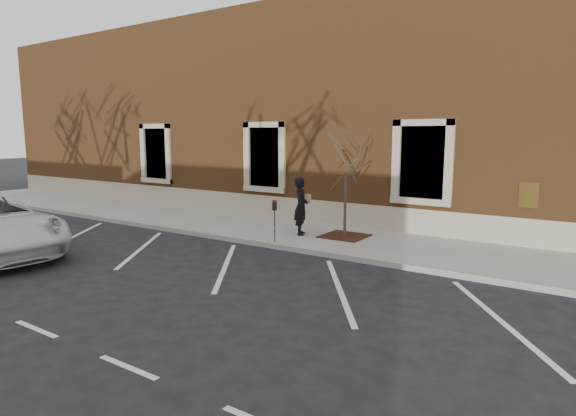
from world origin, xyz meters
The scene contains 9 objects.
ground centered at (0.00, 0.00, 0.00)m, with size 120.00×120.00×0.00m, color #28282B.
sidewalk_near centered at (0.00, 1.75, 0.07)m, with size 40.00×3.50×0.15m, color #A09D96.
curb_near centered at (0.00, -0.05, 0.07)m, with size 40.00×0.12×0.15m, color #9E9E99.
parking_stripes centered at (0.00, -2.20, 0.00)m, with size 28.00×4.40×0.01m, color silver, non-canonical shape.
building_civic centered at (0.00, 7.74, 4.00)m, with size 40.00×8.62×8.00m.
man centered at (-0.07, 1.43, 1.04)m, with size 0.65×0.43×1.79m, color black.
parking_meter centered at (-0.15, 0.12, 1.00)m, with size 0.11×0.09×1.23m.
tree_grate centered at (1.20, 1.93, 0.17)m, with size 1.29×1.29×0.03m, color #3B1B12.
sapling centered at (1.20, 1.93, 2.52)m, with size 2.03×2.03×3.39m.
Camera 1 is at (7.81, -11.01, 3.26)m, focal length 30.00 mm.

